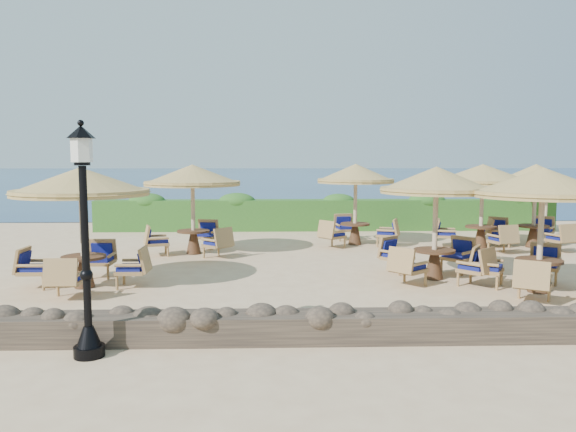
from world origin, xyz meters
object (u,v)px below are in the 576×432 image
at_px(cafe_set_1, 436,204).
at_px(cafe_set_6, 535,192).
at_px(extra_parasol, 547,177).
at_px(cafe_set_4, 355,189).
at_px(lamp_post, 85,251).
at_px(cafe_set_2, 542,206).
at_px(cafe_set_3, 193,189).
at_px(cafe_set_5, 482,187).
at_px(cafe_set_0, 82,204).

distance_m(cafe_set_1, cafe_set_6, 6.43).
distance_m(extra_parasol, cafe_set_4, 7.42).
height_order(lamp_post, extra_parasol, lamp_post).
height_order(cafe_set_2, cafe_set_6, same).
bearing_deg(extra_parasol, cafe_set_2, -117.04).
bearing_deg(extra_parasol, cafe_set_3, -164.77).
xyz_separation_m(lamp_post, cafe_set_5, (9.26, 9.44, 0.39)).
distance_m(cafe_set_2, cafe_set_5, 5.88).
distance_m(cafe_set_3, cafe_set_6, 10.73).
height_order(cafe_set_1, cafe_set_3, same).
relative_size(cafe_set_0, cafe_set_1, 1.12).
relative_size(cafe_set_0, cafe_set_4, 1.08).
height_order(extra_parasol, cafe_set_1, cafe_set_1).
relative_size(cafe_set_1, cafe_set_6, 0.97).
relative_size(lamp_post, cafe_set_6, 1.21).
distance_m(cafe_set_1, cafe_set_4, 5.40).
bearing_deg(cafe_set_4, cafe_set_0, -139.36).
distance_m(lamp_post, extra_parasol, 17.41).
xyz_separation_m(cafe_set_0, cafe_set_4, (6.89, 5.91, -0.02)).
bearing_deg(lamp_post, cafe_set_1, 37.64).
bearing_deg(extra_parasol, cafe_set_6, -123.22).
height_order(cafe_set_0, cafe_set_6, same).
xyz_separation_m(cafe_set_0, cafe_set_5, (10.76, 5.07, 0.08)).
bearing_deg(cafe_set_0, cafe_set_3, 67.02).
bearing_deg(lamp_post, extra_parasol, 43.60).
bearing_deg(cafe_set_2, lamp_post, -156.41).
height_order(cafe_set_5, cafe_set_6, same).
height_order(cafe_set_0, cafe_set_5, same).
bearing_deg(lamp_post, cafe_set_2, 23.59).
height_order(extra_parasol, cafe_set_5, cafe_set_5).
bearing_deg(cafe_set_6, cafe_set_3, -175.12).
relative_size(cafe_set_0, cafe_set_5, 1.00).
bearing_deg(cafe_set_4, cafe_set_2, -66.15).
xyz_separation_m(cafe_set_5, cafe_set_6, (1.75, 0.13, -0.16)).
height_order(lamp_post, cafe_set_0, lamp_post).
bearing_deg(extra_parasol, cafe_set_5, -142.49).
height_order(lamp_post, cafe_set_3, lamp_post).
bearing_deg(cafe_set_5, cafe_set_2, -99.12).
bearing_deg(cafe_set_1, cafe_set_3, 149.28).
xyz_separation_m(lamp_post, cafe_set_2, (8.33, 3.64, 0.29)).
height_order(extra_parasol, cafe_set_6, cafe_set_6).
xyz_separation_m(cafe_set_3, cafe_set_5, (8.94, 0.78, 0.02)).
xyz_separation_m(lamp_post, cafe_set_0, (-1.49, 4.37, 0.31)).
relative_size(cafe_set_4, cafe_set_6, 1.00).
xyz_separation_m(extra_parasol, cafe_set_6, (-1.59, -2.43, -0.39)).
bearing_deg(cafe_set_0, cafe_set_4, 40.64).
bearing_deg(lamp_post, cafe_set_5, 45.54).
xyz_separation_m(cafe_set_3, cafe_set_6, (10.69, 0.91, -0.14)).
xyz_separation_m(cafe_set_2, cafe_set_4, (-2.94, 6.64, -0.00)).
bearing_deg(cafe_set_1, cafe_set_4, 101.63).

